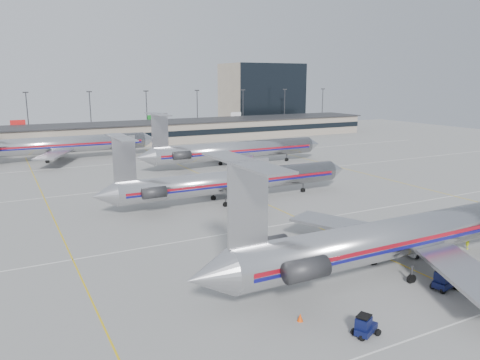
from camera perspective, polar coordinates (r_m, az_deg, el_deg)
ground at (r=56.89m, az=13.69°, el=-7.50°), size 260.00×260.00×0.00m
apron_markings at (r=64.28m, az=7.81°, el=-4.95°), size 160.00×0.15×0.02m
terminal at (r=143.28m, az=-13.06°, el=5.58°), size 162.00×17.00×6.25m
light_mast_row at (r=156.37m, az=-14.49°, el=8.04°), size 163.60×0.40×15.28m
distant_building at (r=194.45m, az=2.61°, el=10.30°), size 30.00×20.00×25.00m
jet_foreground at (r=49.80m, az=19.96°, el=-6.22°), size 49.06×28.89×12.84m
jet_second_row at (r=72.71m, az=-1.23°, el=-0.15°), size 43.41×25.56×11.36m
jet_third_row at (r=102.96m, az=-0.81°, el=3.66°), size 45.02×27.69×12.31m
jet_back_row at (r=118.27m, az=-21.65°, el=4.01°), size 47.54×29.24×13.00m
tug_left at (r=37.72m, az=14.99°, el=-16.85°), size 2.34×1.85×1.70m
tug_center at (r=47.30m, az=23.64°, el=-11.14°), size 2.66×1.66×2.01m
cart_inner at (r=49.88m, az=25.30°, el=-10.57°), size 1.97×1.56×0.99m
belt_loader at (r=55.34m, az=21.42°, el=-7.84°), size 4.76×1.54×2.51m
ramp_worker_near at (r=59.19m, az=26.04°, el=-6.73°), size 0.78×0.75×1.80m
cone_left at (r=38.94m, az=7.35°, el=-16.28°), size 0.64×0.64×0.66m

